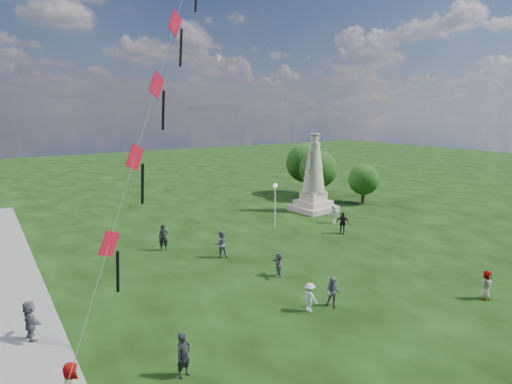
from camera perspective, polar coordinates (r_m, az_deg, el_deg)
statue at (r=43.02m, az=7.69°, el=1.30°), size 4.11×4.11×7.75m
lamppost at (r=36.19m, az=2.57°, el=-0.57°), size 0.37×0.37×3.96m
tree_row at (r=49.64m, az=8.39°, el=3.23°), size 6.29×11.57×6.13m
person_0 at (r=17.67m, az=-9.64°, el=-20.65°), size 0.76×0.61×1.80m
person_1 at (r=23.07m, az=10.20°, el=-13.01°), size 0.84×0.92×1.61m
person_2 at (r=22.48m, az=7.18°, el=-13.74°), size 0.68×1.05×1.50m
person_4 at (r=26.63m, az=28.35°, el=-10.86°), size 0.81×0.53×1.61m
person_5 at (r=22.01m, az=-27.88°, el=-15.11°), size 0.98×1.78×1.82m
person_6 at (r=31.83m, az=-12.23°, el=-5.95°), size 0.82×0.66×1.94m
person_7 at (r=29.81m, az=-4.69°, el=-6.93°), size 1.07×0.85×1.91m
person_8 at (r=39.05m, az=10.35°, el=-2.88°), size 0.92×1.24×1.72m
person_9 at (r=35.90m, az=11.44°, el=-4.06°), size 1.08×1.20×1.84m
person_11 at (r=26.57m, az=3.04°, el=-9.61°), size 1.06×1.56×1.55m
red_kite_train at (r=17.82m, az=-12.03°, el=16.44°), size 10.06×9.35×19.16m
small_kites at (r=39.21m, az=-8.21°, el=20.29°), size 32.88×12.18×33.19m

